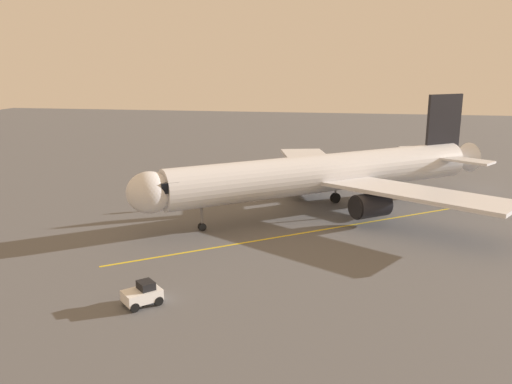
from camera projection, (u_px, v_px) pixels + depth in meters
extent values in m
plane|color=#565659|center=(329.00, 212.00, 54.02)|extent=(220.00, 220.00, 0.00)
cube|color=yellow|center=(323.00, 230.00, 48.28)|extent=(32.17, 24.16, 0.01)
cylinder|color=silver|center=(327.00, 173.00, 53.04)|extent=(29.50, 23.42, 3.80)
ellipsoid|color=silver|center=(149.00, 192.00, 45.06)|extent=(5.37, 5.29, 3.61)
cone|color=silver|center=(460.00, 158.00, 61.15)|extent=(4.45, 4.54, 3.42)
cube|color=black|center=(165.00, 184.00, 45.55)|extent=(3.22, 3.54, 0.90)
cube|color=silver|center=(415.00, 193.00, 47.43)|extent=(17.28, 13.28, 0.36)
cylinder|color=black|center=(371.00, 205.00, 48.95)|extent=(4.10, 3.88, 2.30)
cylinder|color=black|center=(355.00, 208.00, 48.19)|extent=(1.42, 1.80, 2.10)
cube|color=silver|center=(312.00, 162.00, 62.20)|extent=(9.39, 17.81, 0.36)
cylinder|color=black|center=(304.00, 181.00, 59.00)|extent=(4.10, 3.88, 2.30)
cylinder|color=black|center=(291.00, 183.00, 58.24)|extent=(1.42, 1.80, 2.10)
cube|color=black|center=(444.00, 127.00, 58.92)|extent=(4.06, 3.16, 7.20)
cube|color=silver|center=(462.00, 160.00, 56.78)|extent=(6.61, 5.65, 0.24)
cube|color=silver|center=(419.00, 151.00, 62.33)|extent=(4.34, 6.83, 0.24)
cylinder|color=slate|center=(202.00, 212.00, 47.69)|extent=(0.24, 0.24, 2.77)
cylinder|color=black|center=(202.00, 227.00, 48.02)|extent=(0.83, 0.78, 0.70)
cylinder|color=slate|center=(366.00, 196.00, 52.62)|extent=(0.24, 0.24, 2.77)
cylinder|color=black|center=(365.00, 209.00, 52.95)|extent=(1.15, 1.02, 1.10)
cylinder|color=slate|center=(336.00, 186.00, 57.12)|extent=(0.24, 0.24, 2.77)
cylinder|color=black|center=(335.00, 198.00, 57.45)|extent=(1.15, 1.02, 1.10)
cylinder|color=#23232D|center=(161.00, 206.00, 54.67)|extent=(0.26, 0.26, 0.88)
cube|color=#D8EA19|center=(160.00, 199.00, 54.49)|extent=(0.44, 0.37, 0.60)
cube|color=silver|center=(160.00, 199.00, 54.49)|extent=(0.47, 0.39, 0.10)
sphere|color=#9E7051|center=(160.00, 195.00, 54.39)|extent=(0.22, 0.22, 0.22)
cube|color=white|center=(142.00, 295.00, 33.20)|extent=(2.68, 2.69, 0.70)
cube|color=black|center=(146.00, 285.00, 33.23)|extent=(1.42, 1.41, 0.50)
cylinder|color=black|center=(134.00, 307.00, 32.32)|extent=(0.60, 0.60, 0.60)
cylinder|color=black|center=(126.00, 300.00, 33.35)|extent=(0.60, 0.60, 0.60)
cylinder|color=black|center=(158.00, 301.00, 33.22)|extent=(0.60, 0.60, 0.60)
cylinder|color=black|center=(150.00, 294.00, 34.25)|extent=(0.60, 0.60, 0.60)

